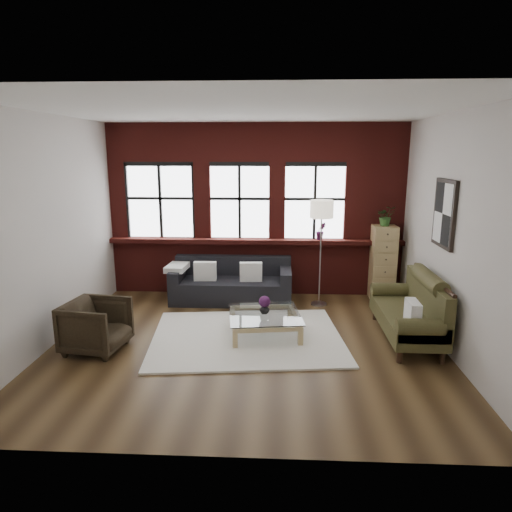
{
  "coord_description": "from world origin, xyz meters",
  "views": [
    {
      "loc": [
        0.44,
        -6.08,
        2.69
      ],
      "look_at": [
        0.1,
        0.6,
        1.15
      ],
      "focal_mm": 32.0,
      "sensor_mm": 36.0,
      "label": 1
    }
  ],
  "objects_px": {
    "dark_sofa": "(232,280)",
    "vase": "(265,309)",
    "vintage_settee": "(407,308)",
    "floor_lamp": "(321,250)",
    "coffee_table": "(264,325)",
    "armchair": "(96,326)",
    "drawer_chest": "(383,263)"
  },
  "relations": [
    {
      "from": "coffee_table",
      "to": "dark_sofa",
      "type": "bearing_deg",
      "value": 112.47
    },
    {
      "from": "coffee_table",
      "to": "floor_lamp",
      "type": "bearing_deg",
      "value": 57.04
    },
    {
      "from": "vintage_settee",
      "to": "floor_lamp",
      "type": "relative_size",
      "value": 0.9
    },
    {
      "from": "drawer_chest",
      "to": "floor_lamp",
      "type": "bearing_deg",
      "value": -160.71
    },
    {
      "from": "vintage_settee",
      "to": "vase",
      "type": "distance_m",
      "value": 2.06
    },
    {
      "from": "dark_sofa",
      "to": "vase",
      "type": "xyz_separation_m",
      "value": [
        0.65,
        -1.58,
        0.02
      ]
    },
    {
      "from": "dark_sofa",
      "to": "floor_lamp",
      "type": "height_order",
      "value": "floor_lamp"
    },
    {
      "from": "dark_sofa",
      "to": "armchair",
      "type": "relative_size",
      "value": 2.79
    },
    {
      "from": "dark_sofa",
      "to": "floor_lamp",
      "type": "xyz_separation_m",
      "value": [
        1.59,
        -0.14,
        0.62
      ]
    },
    {
      "from": "armchair",
      "to": "vase",
      "type": "xyz_separation_m",
      "value": [
        2.29,
        0.65,
        0.06
      ]
    },
    {
      "from": "dark_sofa",
      "to": "coffee_table",
      "type": "bearing_deg",
      "value": -67.53
    },
    {
      "from": "drawer_chest",
      "to": "vintage_settee",
      "type": "bearing_deg",
      "value": -91.78
    },
    {
      "from": "armchair",
      "to": "drawer_chest",
      "type": "relative_size",
      "value": 0.57
    },
    {
      "from": "vintage_settee",
      "to": "floor_lamp",
      "type": "height_order",
      "value": "floor_lamp"
    },
    {
      "from": "dark_sofa",
      "to": "vase",
      "type": "relative_size",
      "value": 14.19
    },
    {
      "from": "armchair",
      "to": "drawer_chest",
      "type": "bearing_deg",
      "value": -51.92
    },
    {
      "from": "vase",
      "to": "armchair",
      "type": "bearing_deg",
      "value": -164.25
    },
    {
      "from": "armchair",
      "to": "dark_sofa",
      "type": "bearing_deg",
      "value": -27.74
    },
    {
      "from": "coffee_table",
      "to": "vase",
      "type": "height_order",
      "value": "vase"
    },
    {
      "from": "drawer_chest",
      "to": "floor_lamp",
      "type": "height_order",
      "value": "floor_lamp"
    },
    {
      "from": "vase",
      "to": "floor_lamp",
      "type": "xyz_separation_m",
      "value": [
        0.93,
        1.44,
        0.6
      ]
    },
    {
      "from": "vintage_settee",
      "to": "drawer_chest",
      "type": "distance_m",
      "value": 1.91
    },
    {
      "from": "drawer_chest",
      "to": "armchair",
      "type": "bearing_deg",
      "value": -150.46
    },
    {
      "from": "vintage_settee",
      "to": "coffee_table",
      "type": "height_order",
      "value": "vintage_settee"
    },
    {
      "from": "vase",
      "to": "vintage_settee",
      "type": "bearing_deg",
      "value": -1.2
    },
    {
      "from": "vase",
      "to": "coffee_table",
      "type": "bearing_deg",
      "value": 0.0
    },
    {
      "from": "dark_sofa",
      "to": "vintage_settee",
      "type": "bearing_deg",
      "value": -30.9
    },
    {
      "from": "vintage_settee",
      "to": "armchair",
      "type": "xyz_separation_m",
      "value": [
        -4.35,
        -0.6,
        -0.13
      ]
    },
    {
      "from": "floor_lamp",
      "to": "drawer_chest",
      "type": "bearing_deg",
      "value": 19.29
    },
    {
      "from": "drawer_chest",
      "to": "coffee_table",
      "type": "bearing_deg",
      "value": -138.85
    },
    {
      "from": "vintage_settee",
      "to": "drawer_chest",
      "type": "height_order",
      "value": "drawer_chest"
    },
    {
      "from": "vintage_settee",
      "to": "armchair",
      "type": "bearing_deg",
      "value": -172.11
    }
  ]
}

